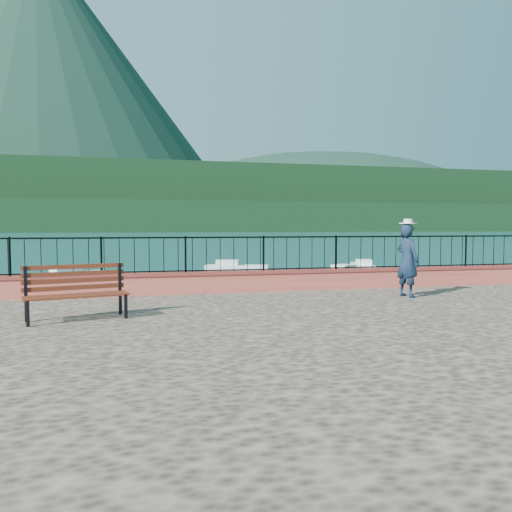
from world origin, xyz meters
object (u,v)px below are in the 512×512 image
boat_0 (84,303)px  boat_4 (237,265)px  boat_1 (368,289)px  boat_2 (349,270)px  boat_5 (363,264)px  boat_3 (76,273)px  park_bench (77,304)px  person (407,260)px

boat_0 → boat_4: 17.47m
boat_1 → boat_2: same height
boat_4 → boat_5: (8.78, -1.13, 0.00)m
boat_1 → boat_3: (-12.74, 10.77, 0.00)m
boat_3 → boat_4: (10.02, 3.26, 0.00)m
boat_3 → boat_4: bearing=-18.2°
park_bench → boat_5: size_ratio=0.48×
park_bench → person: (7.99, 1.34, 0.63)m
park_bench → person: 8.12m
person → boat_0: 10.76m
boat_5 → person: bearing=176.1°
person → boat_3: (-10.05, 18.29, -1.75)m
boat_0 → boat_4: same height
boat_0 → boat_4: size_ratio=1.01×
boat_1 → park_bench: bearing=-104.6°
boat_3 → person: bearing=-97.5°
boat_4 → boat_5: 8.85m
boat_2 → boat_5: same height
boat_0 → boat_3: same height
boat_0 → boat_3: bearing=96.7°
park_bench → boat_5: 27.48m
boat_0 → boat_2: same height
boat_0 → boat_5: size_ratio=1.01×
boat_5 → boat_0: bearing=148.5°
boat_3 → boat_5: 18.92m
park_bench → boat_2: (13.74, 17.51, -1.12)m
park_bench → boat_1: size_ratio=0.56×
person → boat_2: 17.26m
boat_3 → park_bench: bearing=-120.3°
person → boat_1: (2.68, 7.52, -1.75)m
boat_2 → boat_3: (-15.80, 2.12, 0.00)m
boat_1 → boat_3: 16.68m
park_bench → boat_4: bearing=57.1°
person → boat_5: size_ratio=0.45×
boat_4 → boat_1: bearing=-62.0°
park_bench → boat_4: park_bench is taller
park_bench → boat_0: park_bench is taller
boat_4 → boat_5: size_ratio=1.00×
boat_2 → boat_4: bearing=104.8°
person → boat_5: person is taller
boat_3 → boat_1: bearing=-76.5°
boat_4 → boat_2: bearing=-25.9°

